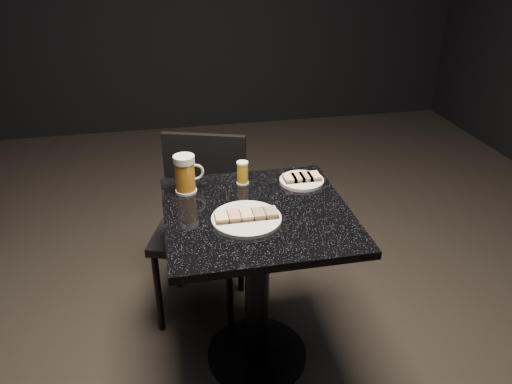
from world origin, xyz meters
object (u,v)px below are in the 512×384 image
table (257,263)px  beer_mug (186,174)px  plate_large (246,219)px  beer_tumbler (243,173)px  chair (202,216)px  plate_small (302,181)px

table → beer_mug: (-0.25, 0.21, 0.32)m
plate_large → beer_tumbler: beer_tumbler is taller
beer_mug → table: bearing=-40.2°
plate_large → beer_tumbler: bearing=82.5°
beer_mug → beer_tumbler: size_ratio=1.61×
table → beer_tumbler: size_ratio=7.65×
beer_mug → beer_tumbler: bearing=6.7°
beer_mug → chair: beer_mug is taller
plate_large → table: 0.26m
table → beer_mug: bearing=139.8°
plate_large → beer_mug: size_ratio=1.63×
plate_large → beer_mug: bearing=125.7°
beer_tumbler → chair: chair is taller
table → beer_tumbler: beer_tumbler is taller
plate_large → plate_small: bearing=42.5°
beer_mug → chair: 0.40m
table → plate_small: bearing=40.4°
plate_small → chair: (-0.41, 0.23, -0.26)m
plate_large → plate_small: same height
plate_small → chair: 0.54m
beer_mug → chair: bearing=72.0°
plate_large → beer_tumbler: 0.31m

